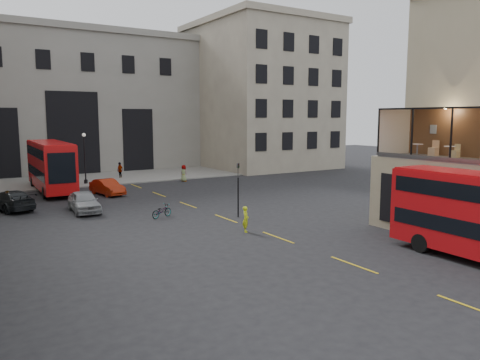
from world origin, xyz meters
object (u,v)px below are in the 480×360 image
bicycle (162,211)px  street_lamp_b (85,162)px  car_b (107,187)px  cafe_chair_d (434,151)px  pedestrian_b (62,174)px  pedestrian_e (7,202)px  cafe_chair_c (455,153)px  cafe_table_far (417,148)px  traffic_light_near (238,183)px  car_a (84,202)px  pedestrian_d (184,173)px  pedestrian_c (120,170)px  cafe_table_mid (450,151)px  car_c (10,200)px  cyclist (246,219)px  bus_far (51,164)px

bicycle → street_lamp_b: bearing=-20.3°
car_b → cafe_chair_d: cafe_chair_d is taller
pedestrian_b → pedestrian_e: (-6.79, -15.01, -0.06)m
cafe_chair_c → cafe_chair_d: bearing=85.6°
cafe_table_far → traffic_light_near: bearing=124.7°
traffic_light_near → cafe_chair_d: 12.75m
car_b → bicycle: bearing=-99.3°
car_b → cafe_chair_d: 27.46m
car_a → pedestrian_e: size_ratio=2.82×
car_b → bicycle: (0.41, -11.59, -0.25)m
cafe_table_far → pedestrian_d: bearing=93.8°
car_a → cafe_table_far: size_ratio=5.73×
pedestrian_c → cafe_chair_c: size_ratio=2.34×
car_b → cafe_table_mid: bearing=-76.9°
pedestrian_e → cafe_table_far: bearing=31.9°
car_c → pedestrian_d: (17.89, 7.57, 0.16)m
car_b → bicycle: car_b is taller
pedestrian_c → traffic_light_near: bearing=51.9°
pedestrian_c → cafe_table_mid: bearing=62.0°
pedestrian_e → car_a: bearing=46.4°
pedestrian_e → cafe_chair_d: 29.70m
pedestrian_c → bicycle: bearing=40.3°
car_a → cyclist: size_ratio=2.88×
car_b → pedestrian_c: bearing=55.4°
bicycle → cafe_table_far: bearing=-159.1°
cyclist → cafe_chair_d: bearing=-93.4°
bicycle → pedestrian_b: pedestrian_b is taller
street_lamp_b → pedestrian_e: 14.51m
traffic_light_near → street_lamp_b: street_lamp_b is taller
street_lamp_b → pedestrian_b: street_lamp_b is taller
pedestrian_e → traffic_light_near: bearing=39.1°
cyclist → cafe_chair_c: cafe_chair_c is taller
cafe_chair_c → pedestrian_c: bearing=103.7°
car_a → cafe_chair_c: cafe_chair_c is taller
pedestrian_c → pedestrian_e: pedestrian_c is taller
pedestrian_d → pedestrian_e: (-18.18, -8.43, -0.09)m
bicycle → cafe_table_mid: (11.31, -14.22, 4.65)m
pedestrian_e → cafe_table_far: 28.55m
pedestrian_c → street_lamp_b: bearing=-6.6°
car_c → pedestrian_e: pedestrian_e is taller
cafe_table_far → pedestrian_c: bearing=101.5°
cafe_chair_d → car_a: bearing=135.5°
pedestrian_e → bicycle: bearing=36.1°
cafe_table_far → pedestrian_b: bearing=110.9°
car_c → pedestrian_c: 18.74m
traffic_light_near → pedestrian_d: (4.67, 18.78, -1.53)m
bicycle → cafe_table_mid: cafe_table_mid is taller
cafe_chair_c → bus_far: bearing=119.9°
cafe_table_far → cyclist: bearing=146.4°
street_lamp_b → cafe_table_far: (11.57, -31.47, 2.73)m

